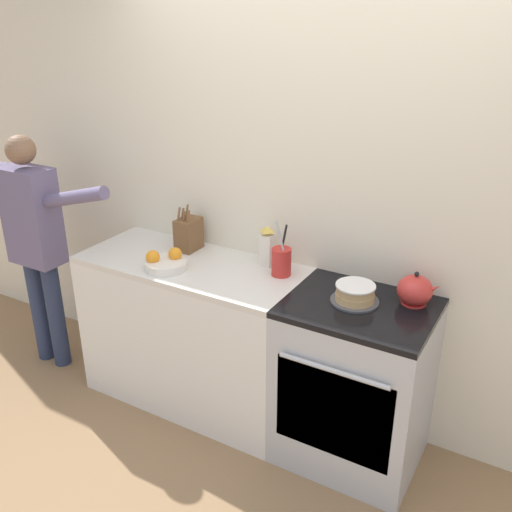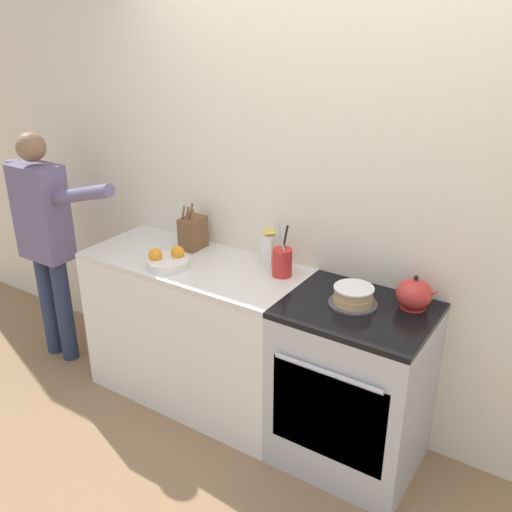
{
  "view_description": "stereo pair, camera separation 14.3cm",
  "coord_description": "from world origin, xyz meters",
  "px_view_note": "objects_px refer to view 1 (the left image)",
  "views": [
    {
      "loc": [
        1.11,
        -2.09,
        2.26
      ],
      "look_at": [
        -0.24,
        0.26,
        1.07
      ],
      "focal_mm": 40.0,
      "sensor_mm": 36.0,
      "label": 1
    },
    {
      "loc": [
        1.24,
        -2.02,
        2.26
      ],
      "look_at": [
        -0.24,
        0.26,
        1.07
      ],
      "focal_mm": 40.0,
      "sensor_mm": 36.0,
      "label": 2
    }
  ],
  "objects_px": {
    "milk_carton": "(267,247)",
    "knife_block": "(189,234)",
    "utensil_crock": "(281,261)",
    "stove_range": "(353,383)",
    "fruit_bowl": "(165,262)",
    "layer_cake": "(355,294)",
    "tea_kettle": "(415,290)",
    "person_baker": "(36,235)"
  },
  "relations": [
    {
      "from": "stove_range",
      "to": "milk_carton",
      "type": "bearing_deg",
      "value": 162.59
    },
    {
      "from": "tea_kettle",
      "to": "knife_block",
      "type": "bearing_deg",
      "value": 179.73
    },
    {
      "from": "fruit_bowl",
      "to": "person_baker",
      "type": "distance_m",
      "value": 1.01
    },
    {
      "from": "person_baker",
      "to": "knife_block",
      "type": "bearing_deg",
      "value": 32.97
    },
    {
      "from": "tea_kettle",
      "to": "milk_carton",
      "type": "xyz_separation_m",
      "value": [
        -0.85,
        0.04,
        0.04
      ]
    },
    {
      "from": "knife_block",
      "to": "person_baker",
      "type": "distance_m",
      "value": 1.02
    },
    {
      "from": "tea_kettle",
      "to": "utensil_crock",
      "type": "xyz_separation_m",
      "value": [
        -0.72,
        -0.03,
        0.01
      ]
    },
    {
      "from": "fruit_bowl",
      "to": "stove_range",
      "type": "bearing_deg",
      "value": 6.68
    },
    {
      "from": "layer_cake",
      "to": "knife_block",
      "type": "xyz_separation_m",
      "value": [
        -1.11,
        0.14,
        0.05
      ]
    },
    {
      "from": "milk_carton",
      "to": "person_baker",
      "type": "distance_m",
      "value": 1.52
    },
    {
      "from": "stove_range",
      "to": "fruit_bowl",
      "type": "relative_size",
      "value": 3.93
    },
    {
      "from": "stove_range",
      "to": "knife_block",
      "type": "relative_size",
      "value": 3.26
    },
    {
      "from": "milk_carton",
      "to": "person_baker",
      "type": "height_order",
      "value": "person_baker"
    },
    {
      "from": "stove_range",
      "to": "milk_carton",
      "type": "distance_m",
      "value": 0.87
    },
    {
      "from": "utensil_crock",
      "to": "person_baker",
      "type": "xyz_separation_m",
      "value": [
        -1.61,
        -0.29,
        -0.07
      ]
    },
    {
      "from": "stove_range",
      "to": "layer_cake",
      "type": "bearing_deg",
      "value": 147.27
    },
    {
      "from": "utensil_crock",
      "to": "person_baker",
      "type": "bearing_deg",
      "value": -169.88
    },
    {
      "from": "knife_block",
      "to": "milk_carton",
      "type": "xyz_separation_m",
      "value": [
        0.52,
        0.04,
        0.01
      ]
    },
    {
      "from": "knife_block",
      "to": "fruit_bowl",
      "type": "bearing_deg",
      "value": -80.49
    },
    {
      "from": "fruit_bowl",
      "to": "milk_carton",
      "type": "height_order",
      "value": "milk_carton"
    },
    {
      "from": "tea_kettle",
      "to": "stove_range",
      "type": "bearing_deg",
      "value": -145.27
    },
    {
      "from": "layer_cake",
      "to": "utensil_crock",
      "type": "distance_m",
      "value": 0.47
    },
    {
      "from": "knife_block",
      "to": "milk_carton",
      "type": "relative_size",
      "value": 1.22
    },
    {
      "from": "layer_cake",
      "to": "tea_kettle",
      "type": "height_order",
      "value": "tea_kettle"
    },
    {
      "from": "layer_cake",
      "to": "person_baker",
      "type": "bearing_deg",
      "value": -174.69
    },
    {
      "from": "tea_kettle",
      "to": "milk_carton",
      "type": "height_order",
      "value": "milk_carton"
    },
    {
      "from": "knife_block",
      "to": "utensil_crock",
      "type": "bearing_deg",
      "value": -3.62
    },
    {
      "from": "knife_block",
      "to": "utensil_crock",
      "type": "height_order",
      "value": "utensil_crock"
    },
    {
      "from": "tea_kettle",
      "to": "utensil_crock",
      "type": "distance_m",
      "value": 0.72
    },
    {
      "from": "stove_range",
      "to": "layer_cake",
      "type": "relative_size",
      "value": 3.82
    },
    {
      "from": "tea_kettle",
      "to": "utensil_crock",
      "type": "bearing_deg",
      "value": -177.26
    },
    {
      "from": "tea_kettle",
      "to": "fruit_bowl",
      "type": "relative_size",
      "value": 0.91
    },
    {
      "from": "milk_carton",
      "to": "knife_block",
      "type": "bearing_deg",
      "value": -175.87
    },
    {
      "from": "layer_cake",
      "to": "utensil_crock",
      "type": "xyz_separation_m",
      "value": [
        -0.46,
        0.09,
        0.04
      ]
    },
    {
      "from": "tea_kettle",
      "to": "utensil_crock",
      "type": "height_order",
      "value": "utensil_crock"
    },
    {
      "from": "stove_range",
      "to": "knife_block",
      "type": "xyz_separation_m",
      "value": [
        -1.14,
        0.16,
        0.56
      ]
    },
    {
      "from": "utensil_crock",
      "to": "fruit_bowl",
      "type": "distance_m",
      "value": 0.65
    },
    {
      "from": "utensil_crock",
      "to": "fruit_bowl",
      "type": "height_order",
      "value": "utensil_crock"
    },
    {
      "from": "stove_range",
      "to": "milk_carton",
      "type": "relative_size",
      "value": 3.98
    },
    {
      "from": "knife_block",
      "to": "fruit_bowl",
      "type": "distance_m",
      "value": 0.3
    },
    {
      "from": "knife_block",
      "to": "person_baker",
      "type": "relative_size",
      "value": 0.18
    },
    {
      "from": "person_baker",
      "to": "tea_kettle",
      "type": "bearing_deg",
      "value": 21.99
    }
  ]
}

